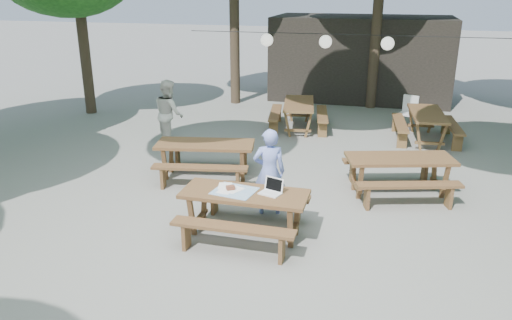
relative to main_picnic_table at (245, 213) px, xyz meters
The scene contains 13 objects.
ground 0.87m from the main_picnic_table, 45.54° to the left, with size 80.00×80.00×0.00m, color slate.
pavilion 11.15m from the main_picnic_table, 84.58° to the left, with size 6.00×3.00×2.80m, color black.
main_picnic_table is the anchor object (origin of this frame).
picnic_table_nw 2.72m from the main_picnic_table, 123.69° to the left, with size 2.16×1.90×0.75m.
picnic_table_ne 3.36m from the main_picnic_table, 44.75° to the left, with size 2.27×2.05×0.75m.
picnic_table_far_w 6.41m from the main_picnic_table, 92.58° to the left, with size 1.86×2.13×0.75m.
picnic_table_far_e 6.87m from the main_picnic_table, 63.31° to the left, with size 1.74×2.06×0.75m.
woman 1.01m from the main_picnic_table, 78.86° to the left, with size 0.57×0.37×1.55m, color #7D91E5.
second_person 5.14m from the main_picnic_table, 127.48° to the left, with size 0.81×0.63×1.67m, color silver.
plastic_chair 7.77m from the main_picnic_table, 70.09° to the left, with size 0.57×0.57×0.90m.
laptop 0.61m from the main_picnic_table, 11.17° to the left, with size 0.40×0.35×0.24m.
tabletop_clutter 0.42m from the main_picnic_table, behind, with size 0.73×0.64×0.08m.
paper_lanterns 6.87m from the main_picnic_table, 86.84° to the left, with size 9.00×0.34×0.38m.
Camera 1 is at (1.49, -7.52, 3.87)m, focal length 35.00 mm.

